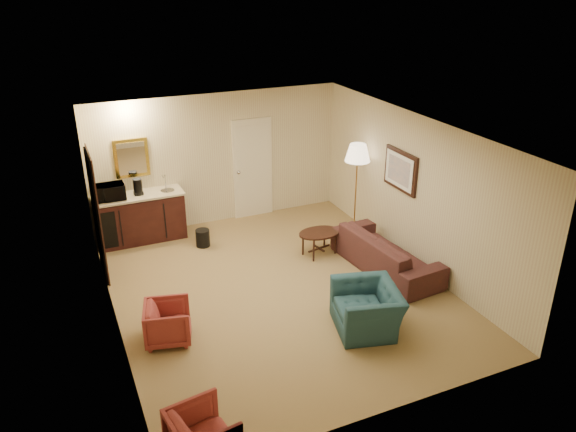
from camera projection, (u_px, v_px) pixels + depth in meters
name	position (u px, v px, depth m)	size (l,w,h in m)	color
ground	(278.00, 290.00, 9.02)	(6.00, 6.00, 0.00)	olive
room_walls	(253.00, 175.00, 8.93)	(5.02, 6.01, 2.61)	beige
wetbar_cabinet	(140.00, 217.00, 10.50)	(1.64, 0.58, 0.92)	#351410
sofa	(386.00, 247.00, 9.48)	(2.16, 0.63, 0.85)	black
teal_armchair	(367.00, 302.00, 7.90)	(0.99, 0.64, 0.86)	#1D3F4A
rose_chair_near	(168.00, 321.00, 7.68)	(0.61, 0.57, 0.62)	#983431
coffee_table	(319.00, 243.00, 10.05)	(0.77, 0.52, 0.44)	black
floor_lamp	(356.00, 189.00, 10.64)	(0.47, 0.47, 1.79)	#BD863F
waste_bin	(203.00, 238.00, 10.38)	(0.26, 0.26, 0.32)	black
microwave	(110.00, 190.00, 10.03)	(0.52, 0.29, 0.35)	black
coffee_maker	(138.00, 187.00, 10.25)	(0.16, 0.16, 0.30)	black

